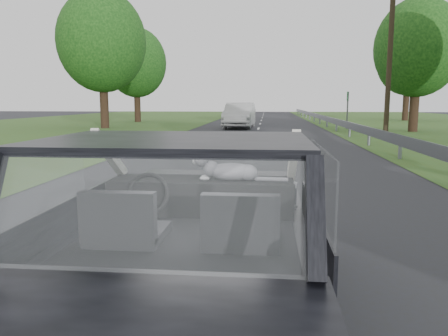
% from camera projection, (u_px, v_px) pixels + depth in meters
% --- Properties ---
extents(ground, '(140.00, 140.00, 0.00)m').
position_uv_depth(ground, '(191.00, 322.00, 3.34)').
color(ground, '#272727').
rests_on(ground, ground).
extents(subject_car, '(1.80, 4.00, 1.45)m').
position_uv_depth(subject_car, '(190.00, 230.00, 3.23)').
color(subject_car, black).
rests_on(subject_car, ground).
extents(dashboard, '(1.58, 0.45, 0.30)m').
position_uv_depth(dashboard, '(202.00, 196.00, 3.82)').
color(dashboard, black).
rests_on(dashboard, subject_car).
extents(driver_seat, '(0.50, 0.72, 0.42)m').
position_uv_depth(driver_seat, '(124.00, 219.00, 2.96)').
color(driver_seat, black).
rests_on(driver_seat, subject_car).
extents(passenger_seat, '(0.50, 0.72, 0.42)m').
position_uv_depth(passenger_seat, '(241.00, 222.00, 2.88)').
color(passenger_seat, black).
rests_on(passenger_seat, subject_car).
extents(steering_wheel, '(0.36, 0.36, 0.04)m').
position_uv_depth(steering_wheel, '(148.00, 194.00, 3.56)').
color(steering_wheel, black).
rests_on(steering_wheel, dashboard).
extents(cat, '(0.59, 0.19, 0.26)m').
position_uv_depth(cat, '(231.00, 170.00, 3.72)').
color(cat, gray).
rests_on(cat, dashboard).
extents(guardrail, '(0.05, 90.00, 0.32)m').
position_uv_depth(guardrail, '(397.00, 139.00, 12.66)').
color(guardrail, slate).
rests_on(guardrail, ground).
extents(other_car, '(2.12, 4.95, 1.61)m').
position_uv_depth(other_car, '(240.00, 115.00, 27.65)').
color(other_car, silver).
rests_on(other_car, ground).
extents(highway_sign, '(0.32, 0.90, 2.25)m').
position_uv_depth(highway_sign, '(347.00, 111.00, 26.45)').
color(highway_sign, '#1C6732').
rests_on(highway_sign, ground).
extents(utility_pole, '(0.31, 0.31, 7.45)m').
position_uv_depth(utility_pole, '(390.00, 58.00, 20.67)').
color(utility_pole, '#2F261A').
rests_on(utility_pole, ground).
extents(tree_2, '(5.52, 5.52, 7.02)m').
position_uv_depth(tree_2, '(417.00, 67.00, 23.77)').
color(tree_2, black).
rests_on(tree_2, ground).
extents(tree_3, '(6.75, 6.75, 8.15)m').
position_uv_depth(tree_3, '(408.00, 74.00, 38.12)').
color(tree_3, black).
rests_on(tree_3, ground).
extents(tree_5, '(7.14, 7.14, 8.20)m').
position_uv_depth(tree_5, '(103.00, 62.00, 26.99)').
color(tree_5, black).
rests_on(tree_5, ground).
extents(tree_6, '(6.22, 6.22, 7.35)m').
position_uv_depth(tree_6, '(137.00, 77.00, 35.44)').
color(tree_6, black).
rests_on(tree_6, ground).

